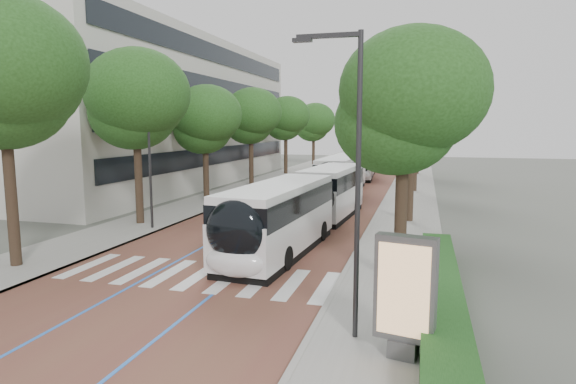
# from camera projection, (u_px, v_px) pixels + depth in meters

# --- Properties ---
(ground) EXTENTS (160.00, 160.00, 0.00)m
(ground) POSITION_uv_depth(u_px,v_px,m) (182.00, 284.00, 17.69)
(ground) COLOR #51544C
(ground) RESTS_ON ground
(road) EXTENTS (11.00, 140.00, 0.02)m
(road) POSITION_uv_depth(u_px,v_px,m) (348.00, 176.00, 55.83)
(road) COLOR brown
(road) RESTS_ON ground
(sidewalk_left) EXTENTS (4.00, 140.00, 0.12)m
(sidewalk_left) POSITION_uv_depth(u_px,v_px,m) (286.00, 174.00, 57.84)
(sidewalk_left) COLOR gray
(sidewalk_left) RESTS_ON ground
(sidewalk_right) EXTENTS (4.00, 140.00, 0.12)m
(sidewalk_right) POSITION_uv_depth(u_px,v_px,m) (414.00, 177.00, 53.80)
(sidewalk_right) COLOR gray
(sidewalk_right) RESTS_ON ground
(kerb_left) EXTENTS (0.20, 140.00, 0.14)m
(kerb_left) POSITION_uv_depth(u_px,v_px,m) (301.00, 174.00, 57.33)
(kerb_left) COLOR gray
(kerb_left) RESTS_ON ground
(kerb_right) EXTENTS (0.20, 140.00, 0.14)m
(kerb_right) POSITION_uv_depth(u_px,v_px,m) (397.00, 177.00, 54.32)
(kerb_right) COLOR gray
(kerb_right) RESTS_ON ground
(zebra_crossing) EXTENTS (10.55, 3.60, 0.01)m
(zebra_crossing) POSITION_uv_depth(u_px,v_px,m) (199.00, 275.00, 18.59)
(zebra_crossing) COLOR silver
(zebra_crossing) RESTS_ON ground
(lane_line_left) EXTENTS (0.12, 126.00, 0.01)m
(lane_line_left) POSITION_uv_depth(u_px,v_px,m) (334.00, 176.00, 56.26)
(lane_line_left) COLOR blue
(lane_line_left) RESTS_ON road
(lane_line_right) EXTENTS (0.12, 126.00, 0.01)m
(lane_line_right) POSITION_uv_depth(u_px,v_px,m) (362.00, 176.00, 55.40)
(lane_line_right) COLOR blue
(lane_line_right) RESTS_ON road
(office_building) EXTENTS (18.11, 40.00, 14.00)m
(office_building) POSITION_uv_depth(u_px,v_px,m) (140.00, 114.00, 48.68)
(office_building) COLOR #B5B1A8
(office_building) RESTS_ON ground
(hedge) EXTENTS (1.20, 14.00, 0.80)m
(hedge) POSITION_uv_depth(u_px,v_px,m) (441.00, 293.00, 15.17)
(hedge) COLOR #1B4618
(hedge) RESTS_ON sidewalk_right
(streetlight_near) EXTENTS (1.82, 0.20, 8.00)m
(streetlight_near) POSITION_uv_depth(u_px,v_px,m) (351.00, 163.00, 12.40)
(streetlight_near) COLOR #29282B
(streetlight_near) RESTS_ON sidewalk_right
(streetlight_far) EXTENTS (1.82, 0.20, 8.00)m
(streetlight_far) POSITION_uv_depth(u_px,v_px,m) (400.00, 139.00, 36.23)
(streetlight_far) COLOR #29282B
(streetlight_far) RESTS_ON sidewalk_right
(lamp_post_left) EXTENTS (0.14, 0.14, 8.00)m
(lamp_post_left) POSITION_uv_depth(u_px,v_px,m) (150.00, 156.00, 26.40)
(lamp_post_left) COLOR #29282B
(lamp_post_left) RESTS_ON sidewalk_left
(trees_left) EXTENTS (6.28, 61.07, 10.23)m
(trees_left) POSITION_uv_depth(u_px,v_px,m) (232.00, 115.00, 41.15)
(trees_left) COLOR black
(trees_left) RESTS_ON ground
(trees_right) EXTENTS (5.83, 47.46, 9.01)m
(trees_right) POSITION_uv_depth(u_px,v_px,m) (416.00, 120.00, 37.48)
(trees_right) COLOR black
(trees_right) RESTS_ON ground
(lead_bus) EXTENTS (3.70, 18.52, 3.20)m
(lead_bus) POSITION_uv_depth(u_px,v_px,m) (305.00, 205.00, 25.22)
(lead_bus) COLOR black
(lead_bus) RESTS_ON ground
(bus_queued_0) EXTENTS (2.61, 12.41, 3.20)m
(bus_queued_0) POSITION_uv_depth(u_px,v_px,m) (341.00, 175.00, 40.88)
(bus_queued_0) COLOR silver
(bus_queued_0) RESTS_ON ground
(bus_queued_1) EXTENTS (3.29, 12.53, 3.20)m
(bus_queued_1) POSITION_uv_depth(u_px,v_px,m) (362.00, 163.00, 53.95)
(bus_queued_1) COLOR silver
(bus_queued_1) RESTS_ON ground
(bus_queued_2) EXTENTS (2.97, 12.48, 3.20)m
(bus_queued_2) POSITION_uv_depth(u_px,v_px,m) (374.00, 156.00, 66.95)
(bus_queued_2) COLOR silver
(bus_queued_2) RESTS_ON ground
(bus_queued_3) EXTENTS (3.17, 12.51, 3.20)m
(bus_queued_3) POSITION_uv_depth(u_px,v_px,m) (386.00, 152.00, 79.14)
(bus_queued_3) COLOR silver
(bus_queued_3) RESTS_ON ground
(ad_panel) EXTENTS (1.52, 0.69, 3.05)m
(ad_panel) POSITION_uv_depth(u_px,v_px,m) (405.00, 294.00, 11.63)
(ad_panel) COLOR #59595B
(ad_panel) RESTS_ON sidewalk_right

